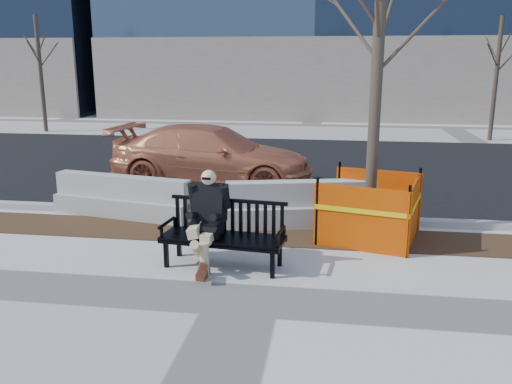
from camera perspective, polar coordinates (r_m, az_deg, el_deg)
ground at (r=6.95m, az=-1.34°, el=-11.41°), size 120.00×120.00×0.00m
mulch_strip at (r=9.34m, az=1.34°, el=-4.58°), size 40.00×1.20×0.02m
asphalt_street at (r=15.31m, az=4.19°, el=2.78°), size 60.00×10.40×0.01m
curb at (r=10.22m, az=2.00°, el=-2.60°), size 60.00×0.25×0.12m
bench at (r=7.99m, az=-3.50°, el=-7.92°), size 1.90×0.86×0.98m
seated_man at (r=8.12m, az=-5.12°, el=-7.60°), size 0.72×1.08×1.42m
tree_fence at (r=9.40m, az=11.87°, el=-4.79°), size 2.80×2.80×5.74m
sedan at (r=13.14m, az=-4.65°, el=0.86°), size 5.09×2.50×1.42m
jersey_barrier_left at (r=10.76m, az=-13.95°, el=-2.50°), size 2.88×1.11×0.81m
jersey_barrier_right at (r=9.91m, az=5.43°, el=-3.56°), size 3.02×1.26×0.85m
far_tree_left at (r=24.39m, az=-21.48°, el=6.05°), size 2.46×2.46×5.08m
far_tree_right at (r=22.06m, az=23.65°, el=5.09°), size 2.37×2.37×4.85m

